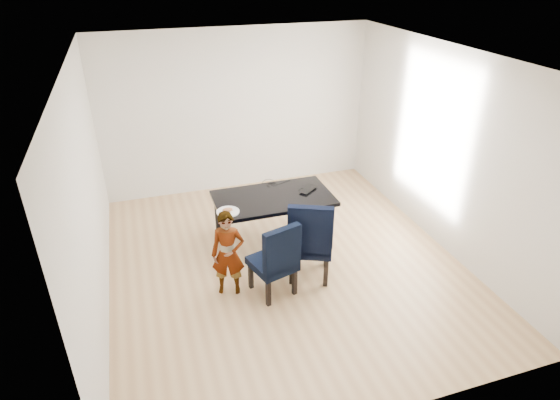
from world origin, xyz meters
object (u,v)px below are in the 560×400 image
object	(u,v)px
chair_right	(310,237)
plate	(228,212)
child	(228,254)
chair_left	(272,257)
laptop	(306,189)
dining_table	(273,220)

from	to	relation	value
chair_right	plate	bearing A→B (deg)	170.28
chair_right	child	xyz separation A→B (m)	(-1.05, -0.02, -0.01)
chair_left	laptop	distance (m)	1.38
child	plate	distance (m)	0.67
chair_left	laptop	world-z (taller)	chair_left
chair_left	plate	xyz separation A→B (m)	(-0.35, 0.78, 0.26)
chair_left	child	size ratio (longest dim) A/B	0.91
dining_table	plate	size ratio (longest dim) A/B	5.42
chair_left	child	distance (m)	0.53
plate	chair_right	bearing A→B (deg)	-33.46
chair_left	child	world-z (taller)	child
dining_table	chair_right	bearing A→B (deg)	-74.85
chair_left	chair_right	world-z (taller)	chair_right
dining_table	chair_right	world-z (taller)	chair_right
chair_right	plate	distance (m)	1.10
chair_right	dining_table	bearing A→B (deg)	128.89
chair_left	chair_right	bearing A→B (deg)	2.13
chair_right	child	size ratio (longest dim) A/B	1.02
dining_table	child	size ratio (longest dim) A/B	1.47
dining_table	chair_left	xyz separation A→B (m)	(-0.33, -1.01, 0.12)
laptop	plate	bearing A→B (deg)	-23.37
child	dining_table	bearing A→B (deg)	62.62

